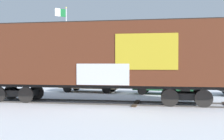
% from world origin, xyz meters
% --- Properties ---
extents(ground_plane, '(260.00, 260.00, 0.00)m').
position_xyz_m(ground_plane, '(0.00, 0.00, 0.00)').
color(ground_plane, silver).
extents(track, '(60.00, 4.61, 0.08)m').
position_xyz_m(track, '(1.05, 0.09, 0.04)').
color(track, '#4C4742').
rests_on(track, ground_plane).
extents(freight_car, '(14.36, 3.64, 4.65)m').
position_xyz_m(freight_car, '(-0.79, -0.00, 2.68)').
color(freight_car, '#5B2B19').
rests_on(freight_car, ground_plane).
extents(flagpole, '(0.90, 1.16, 8.16)m').
position_xyz_m(flagpole, '(-8.00, 12.71, 5.16)').
color(flagpole, silver).
rests_on(flagpole, ground_plane).
extents(hillside, '(110.60, 33.77, 12.95)m').
position_xyz_m(hillside, '(-0.01, 67.29, 4.12)').
color(hillside, gray).
rests_on(hillside, ground_plane).
extents(parked_car_tan, '(4.73, 2.16, 1.65)m').
position_xyz_m(parked_car_tan, '(-3.14, 6.02, 0.84)').
color(parked_car_tan, '#9E8966').
rests_on(parked_car_tan, ground_plane).
extents(parked_car_green, '(4.48, 1.96, 1.61)m').
position_xyz_m(parked_car_green, '(2.61, 5.62, 0.82)').
color(parked_car_green, '#1E5933').
rests_on(parked_car_green, ground_plane).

